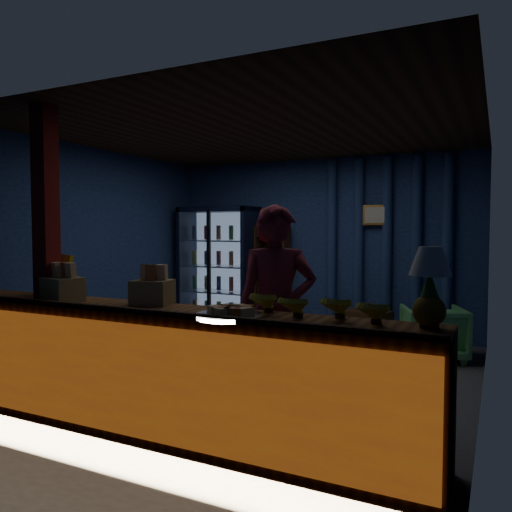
{
  "coord_description": "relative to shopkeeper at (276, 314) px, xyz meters",
  "views": [
    {
      "loc": [
        2.42,
        -4.93,
        1.54
      ],
      "look_at": [
        0.11,
        -0.2,
        1.27
      ],
      "focal_mm": 35.0,
      "sensor_mm": 36.0,
      "label": 1
    }
  ],
  "objects": [
    {
      "name": "banana_bunches",
      "position": [
        0.51,
        -0.48,
        0.16
      ],
      "size": [
        1.02,
        0.29,
        0.17
      ],
      "color": "yellow",
      "rests_on": "counter"
    },
    {
      "name": "beverage_cooler",
      "position": [
        -2.38,
        3.24,
        0.06
      ],
      "size": [
        1.2,
        0.62,
        1.9
      ],
      "color": "black",
      "rests_on": "ground"
    },
    {
      "name": "curtain_folds",
      "position": [
        0.17,
        3.46,
        0.43
      ],
      "size": [
        1.74,
        0.14,
        2.5
      ],
      "color": "navy",
      "rests_on": "room_walls"
    },
    {
      "name": "side_table",
      "position": [
        0.06,
        2.79,
        -0.62
      ],
      "size": [
        0.65,
        0.57,
        0.59
      ],
      "color": "#3E2213",
      "rests_on": "ground"
    },
    {
      "name": "framed_picture",
      "position": [
        0.02,
        3.42,
        0.88
      ],
      "size": [
        0.36,
        0.04,
        0.28
      ],
      "color": "gold",
      "rests_on": "room_walls"
    },
    {
      "name": "support_post",
      "position": [
        -1.88,
        -0.58,
        0.43
      ],
      "size": [
        0.16,
        0.16,
        2.6
      ],
      "primitive_type": "cube",
      "color": "maroon",
      "rests_on": "ground"
    },
    {
      "name": "snack_box_left",
      "position": [
        -1.68,
        -0.6,
        0.19
      ],
      "size": [
        0.35,
        0.31,
        0.32
      ],
      "color": "#987A49",
      "rests_on": "counter"
    },
    {
      "name": "bottle_shelf",
      "position": [
        -1.53,
        3.38,
        -0.08
      ],
      "size": [
        0.5,
        0.28,
        1.6
      ],
      "color": "#3E2213",
      "rests_on": "ground"
    },
    {
      "name": "counter",
      "position": [
        -0.83,
        -0.59,
        -0.4
      ],
      "size": [
        4.4,
        0.57,
        0.99
      ],
      "color": "brown",
      "rests_on": "ground"
    },
    {
      "name": "shopkeeper",
      "position": [
        0.0,
        0.0,
        0.0
      ],
      "size": [
        0.75,
        0.64,
        1.74
      ],
      "primitive_type": "imported",
      "rotation": [
        0.0,
        0.0,
        0.41
      ],
      "color": "maroon",
      "rests_on": "ground"
    },
    {
      "name": "room_walls",
      "position": [
        -0.83,
        1.32,
        0.7
      ],
      "size": [
        4.6,
        4.6,
        4.6
      ],
      "color": "navy",
      "rests_on": "ground"
    },
    {
      "name": "ground",
      "position": [
        -0.83,
        1.32,
        -0.87
      ],
      "size": [
        4.6,
        4.6,
        0.0
      ],
      "primitive_type": "plane",
      "color": "#515154",
      "rests_on": "ground"
    },
    {
      "name": "pastry_tray",
      "position": [
        -0.04,
        -0.7,
        0.1
      ],
      "size": [
        0.47,
        0.47,
        0.08
      ],
      "color": "silver",
      "rests_on": "counter"
    },
    {
      "name": "table_lamp",
      "position": [
        1.22,
        -0.48,
        0.46
      ],
      "size": [
        0.25,
        0.25,
        0.49
      ],
      "color": "black",
      "rests_on": "counter"
    },
    {
      "name": "green_chair",
      "position": [
        0.9,
        2.61,
        -0.55
      ],
      "size": [
        0.88,
        0.89,
        0.64
      ],
      "primitive_type": "imported",
      "rotation": [
        0.0,
        0.0,
        3.49
      ],
      "color": "#5EBD65",
      "rests_on": "ground"
    },
    {
      "name": "snack_box_centre",
      "position": [
        -0.89,
        -0.43,
        0.19
      ],
      "size": [
        0.34,
        0.3,
        0.32
      ],
      "color": "#987A49",
      "rests_on": "counter"
    },
    {
      "name": "pineapple",
      "position": [
        1.22,
        -0.5,
        0.22
      ],
      "size": [
        0.2,
        0.2,
        0.34
      ],
      "color": "olive",
      "rests_on": "counter"
    },
    {
      "name": "yellow_sign",
      "position": [
        -1.99,
        -0.36,
        0.26
      ],
      "size": [
        0.47,
        0.26,
        0.37
      ],
      "color": "yellow",
      "rests_on": "counter"
    }
  ]
}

